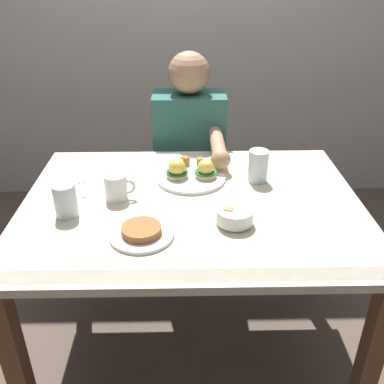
{
  "coord_description": "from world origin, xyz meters",
  "views": [
    {
      "loc": [
        -0.03,
        -1.31,
        1.5
      ],
      "look_at": [
        0.0,
        0.0,
        0.78
      ],
      "focal_mm": 40.03,
      "sensor_mm": 36.0,
      "label": 1
    }
  ],
  "objects_px": {
    "fruit_bowl": "(235,216)",
    "fork": "(82,186)",
    "coffee_mug": "(116,186)",
    "water_glass_far": "(66,202)",
    "dining_table": "(192,227)",
    "diner_person": "(190,156)",
    "eggs_benedict_plate": "(191,173)",
    "water_glass_near": "(258,168)",
    "side_plate": "(142,233)"
  },
  "relations": [
    {
      "from": "coffee_mug",
      "to": "fork",
      "type": "height_order",
      "value": "coffee_mug"
    },
    {
      "from": "eggs_benedict_plate",
      "to": "fruit_bowl",
      "type": "xyz_separation_m",
      "value": [
        0.14,
        -0.32,
        0.0
      ]
    },
    {
      "from": "coffee_mug",
      "to": "diner_person",
      "type": "relative_size",
      "value": 0.1
    },
    {
      "from": "eggs_benedict_plate",
      "to": "water_glass_far",
      "type": "bearing_deg",
      "value": -148.53
    },
    {
      "from": "fork",
      "to": "side_plate",
      "type": "distance_m",
      "value": 0.41
    },
    {
      "from": "side_plate",
      "to": "fruit_bowl",
      "type": "bearing_deg",
      "value": 12.31
    },
    {
      "from": "dining_table",
      "to": "fork",
      "type": "distance_m",
      "value": 0.44
    },
    {
      "from": "eggs_benedict_plate",
      "to": "fork",
      "type": "distance_m",
      "value": 0.41
    },
    {
      "from": "fork",
      "to": "water_glass_near",
      "type": "xyz_separation_m",
      "value": [
        0.67,
        0.04,
        0.05
      ]
    },
    {
      "from": "water_glass_far",
      "to": "side_plate",
      "type": "height_order",
      "value": "water_glass_far"
    },
    {
      "from": "fruit_bowl",
      "to": "water_glass_far",
      "type": "relative_size",
      "value": 1.05
    },
    {
      "from": "dining_table",
      "to": "coffee_mug",
      "type": "bearing_deg",
      "value": 174.07
    },
    {
      "from": "water_glass_far",
      "to": "eggs_benedict_plate",
      "type": "bearing_deg",
      "value": 31.47
    },
    {
      "from": "fork",
      "to": "side_plate",
      "type": "bearing_deg",
      "value": -52.79
    },
    {
      "from": "eggs_benedict_plate",
      "to": "side_plate",
      "type": "bearing_deg",
      "value": -112.27
    },
    {
      "from": "eggs_benedict_plate",
      "to": "water_glass_near",
      "type": "xyz_separation_m",
      "value": [
        0.26,
        -0.02,
        0.03
      ]
    },
    {
      "from": "fruit_bowl",
      "to": "fork",
      "type": "distance_m",
      "value": 0.61
    },
    {
      "from": "coffee_mug",
      "to": "fork",
      "type": "bearing_deg",
      "value": 147.33
    },
    {
      "from": "fruit_bowl",
      "to": "dining_table",
      "type": "bearing_deg",
      "value": 132.82
    },
    {
      "from": "eggs_benedict_plate",
      "to": "diner_person",
      "type": "relative_size",
      "value": 0.24
    },
    {
      "from": "side_plate",
      "to": "eggs_benedict_plate",
      "type": "bearing_deg",
      "value": 67.73
    },
    {
      "from": "dining_table",
      "to": "fork",
      "type": "bearing_deg",
      "value": 163.69
    },
    {
      "from": "water_glass_near",
      "to": "diner_person",
      "type": "distance_m",
      "value": 0.53
    },
    {
      "from": "coffee_mug",
      "to": "diner_person",
      "type": "bearing_deg",
      "value": 64.95
    },
    {
      "from": "water_glass_near",
      "to": "side_plate",
      "type": "xyz_separation_m",
      "value": [
        -0.42,
        -0.37,
        -0.04
      ]
    },
    {
      "from": "water_glass_near",
      "to": "water_glass_far",
      "type": "height_order",
      "value": "water_glass_near"
    },
    {
      "from": "fruit_bowl",
      "to": "water_glass_near",
      "type": "bearing_deg",
      "value": 68.28
    },
    {
      "from": "coffee_mug",
      "to": "water_glass_near",
      "type": "distance_m",
      "value": 0.54
    },
    {
      "from": "diner_person",
      "to": "dining_table",
      "type": "bearing_deg",
      "value": -90.19
    },
    {
      "from": "water_glass_near",
      "to": "water_glass_far",
      "type": "xyz_separation_m",
      "value": [
        -0.67,
        -0.24,
        -0.0
      ]
    },
    {
      "from": "water_glass_near",
      "to": "eggs_benedict_plate",
      "type": "bearing_deg",
      "value": 176.02
    },
    {
      "from": "fork",
      "to": "water_glass_far",
      "type": "distance_m",
      "value": 0.2
    },
    {
      "from": "water_glass_far",
      "to": "side_plate",
      "type": "xyz_separation_m",
      "value": [
        0.26,
        -0.13,
        -0.04
      ]
    },
    {
      "from": "coffee_mug",
      "to": "side_plate",
      "type": "distance_m",
      "value": 0.26
    },
    {
      "from": "eggs_benedict_plate",
      "to": "coffee_mug",
      "type": "relative_size",
      "value": 2.42
    },
    {
      "from": "diner_person",
      "to": "fork",
      "type": "bearing_deg",
      "value": -130.6
    },
    {
      "from": "fruit_bowl",
      "to": "water_glass_near",
      "type": "height_order",
      "value": "water_glass_near"
    },
    {
      "from": "fruit_bowl",
      "to": "diner_person",
      "type": "height_order",
      "value": "diner_person"
    },
    {
      "from": "water_glass_far",
      "to": "side_plate",
      "type": "distance_m",
      "value": 0.29
    },
    {
      "from": "dining_table",
      "to": "water_glass_near",
      "type": "relative_size",
      "value": 9.57
    },
    {
      "from": "coffee_mug",
      "to": "water_glass_near",
      "type": "xyz_separation_m",
      "value": [
        0.52,
        0.13,
        0.0
      ]
    },
    {
      "from": "dining_table",
      "to": "eggs_benedict_plate",
      "type": "xyz_separation_m",
      "value": [
        -0.0,
        0.18,
        0.13
      ]
    },
    {
      "from": "water_glass_near",
      "to": "diner_person",
      "type": "height_order",
      "value": "diner_person"
    },
    {
      "from": "coffee_mug",
      "to": "diner_person",
      "type": "xyz_separation_m",
      "value": [
        0.27,
        0.57,
        -0.14
      ]
    },
    {
      "from": "coffee_mug",
      "to": "eggs_benedict_plate",
      "type": "bearing_deg",
      "value": 29.46
    },
    {
      "from": "water_glass_near",
      "to": "water_glass_far",
      "type": "distance_m",
      "value": 0.72
    },
    {
      "from": "fruit_bowl",
      "to": "side_plate",
      "type": "bearing_deg",
      "value": -167.69
    },
    {
      "from": "coffee_mug",
      "to": "water_glass_far",
      "type": "bearing_deg",
      "value": -145.24
    },
    {
      "from": "coffee_mug",
      "to": "fruit_bowl",
      "type": "bearing_deg",
      "value": -23.36
    },
    {
      "from": "dining_table",
      "to": "water_glass_far",
      "type": "bearing_deg",
      "value": -169.37
    }
  ]
}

